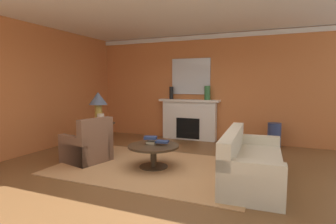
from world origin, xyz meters
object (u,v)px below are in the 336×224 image
at_px(table_lamp, 98,101).
at_px(vase_tall_corner, 274,136).
at_px(mantel_mirror, 191,76).
at_px(sofa, 250,164).
at_px(vase_on_side_table, 101,119).
at_px(armchair_near_window, 88,147).
at_px(side_table, 99,135).
at_px(vase_mantel_left, 171,93).
at_px(fireplace, 189,121).
at_px(vase_mantel_right, 207,93).
at_px(coffee_table, 154,151).

height_order(table_lamp, vase_tall_corner, table_lamp).
xyz_separation_m(mantel_mirror, sofa, (2.03, -3.02, -1.57)).
distance_m(sofa, vase_tall_corner, 2.62).
xyz_separation_m(table_lamp, vase_on_side_table, (0.15, -0.12, -0.40)).
xyz_separation_m(armchair_near_window, table_lamp, (-0.32, 0.82, 0.92)).
relative_size(sofa, side_table, 3.05).
bearing_deg(vase_mantel_left, side_table, -115.77).
bearing_deg(mantel_mirror, fireplace, -90.00).
height_order(armchair_near_window, vase_on_side_table, armchair_near_window).
distance_m(fireplace, sofa, 3.54).
bearing_deg(vase_tall_corner, side_table, -154.31).
bearing_deg(vase_tall_corner, vase_mantel_right, 172.12).
bearing_deg(vase_mantel_left, vase_on_side_table, -111.36).
height_order(fireplace, vase_on_side_table, fireplace).
xyz_separation_m(vase_tall_corner, vase_on_side_table, (-3.79, -2.02, 0.49)).
distance_m(sofa, side_table, 3.68).
height_order(vase_tall_corner, vase_mantel_left, vase_mantel_left).
relative_size(sofa, coffee_table, 2.14).
bearing_deg(vase_on_side_table, table_lamp, 141.34).
height_order(sofa, armchair_near_window, armchair_near_window).
height_order(fireplace, mantel_mirror, mantel_mirror).
height_order(sofa, table_lamp, table_lamp).
height_order(fireplace, armchair_near_window, fireplace).
relative_size(armchair_near_window, vase_tall_corner, 1.44).
bearing_deg(table_lamp, vase_tall_corner, 25.69).
distance_m(armchair_near_window, side_table, 0.88).
distance_m(vase_mantel_right, vase_on_side_table, 3.07).
bearing_deg(armchair_near_window, vase_mantel_right, 58.42).
distance_m(mantel_mirror, vase_mantel_right, 0.75).
bearing_deg(table_lamp, vase_mantel_left, 64.23).
bearing_deg(sofa, vase_mantel_left, 132.18).
distance_m(coffee_table, side_table, 1.89).
xyz_separation_m(table_lamp, vase_tall_corner, (3.94, 1.90, -0.89)).
height_order(mantel_mirror, vase_mantel_right, mantel_mirror).
bearing_deg(sofa, fireplace, 125.01).
bearing_deg(vase_on_side_table, fireplace, 58.19).
xyz_separation_m(fireplace, vase_on_side_table, (-1.44, -2.32, 0.26)).
bearing_deg(vase_mantel_right, table_lamp, -134.86).
distance_m(mantel_mirror, side_table, 3.17).
bearing_deg(fireplace, mantel_mirror, 90.00).
bearing_deg(sofa, side_table, 169.05).
height_order(sofa, vase_mantel_right, vase_mantel_right).
relative_size(coffee_table, vase_tall_corner, 1.50).
height_order(mantel_mirror, vase_tall_corner, mantel_mirror).
bearing_deg(vase_tall_corner, mantel_mirror, 169.89).
bearing_deg(table_lamp, armchair_near_window, -68.85).
distance_m(armchair_near_window, vase_mantel_right, 3.64).
height_order(armchair_near_window, vase_mantel_left, vase_mantel_left).
height_order(sofa, vase_mantel_left, vase_mantel_left).
xyz_separation_m(coffee_table, vase_on_side_table, (-1.63, 0.52, 0.49)).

